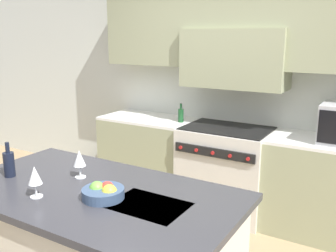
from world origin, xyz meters
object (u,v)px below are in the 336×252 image
range_stove (226,170)px  fruit_bowl (104,192)px  wine_bottle (9,164)px  wine_glass_near (35,176)px  oil_bottle_on_counter (181,115)px  wine_glass_far (79,159)px

range_stove → fruit_bowl: bearing=-89.2°
range_stove → wine_bottle: bearing=-110.3°
range_stove → fruit_bowl: (0.03, -2.00, 0.50)m
range_stove → wine_glass_near: 2.30m
oil_bottle_on_counter → wine_glass_near: bearing=-84.0°
wine_glass_far → oil_bottle_on_counter: size_ratio=0.92×
wine_bottle → oil_bottle_on_counter: size_ratio=1.15×
range_stove → wine_glass_far: size_ratio=4.85×
wine_glass_near → oil_bottle_on_counter: size_ratio=0.92×
wine_glass_far → range_stove: bearing=79.8°
range_stove → wine_glass_far: 1.95m
wine_glass_far → fruit_bowl: 0.41m
wine_bottle → oil_bottle_on_counter: (0.20, 2.07, -0.01)m
range_stove → fruit_bowl: fruit_bowl is taller
wine_bottle → wine_glass_near: bearing=-17.8°
wine_glass_near → range_stove: bearing=81.5°
range_stove → wine_glass_far: (-0.33, -1.83, 0.60)m
wine_glass_near → oil_bottle_on_counter: (-0.23, 2.21, -0.05)m
fruit_bowl → oil_bottle_on_counter: (-0.59, 2.01, 0.04)m
fruit_bowl → oil_bottle_on_counter: oil_bottle_on_counter is taller
wine_glass_near → oil_bottle_on_counter: oil_bottle_on_counter is taller
range_stove → oil_bottle_on_counter: 0.78m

